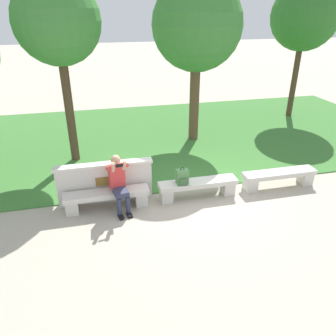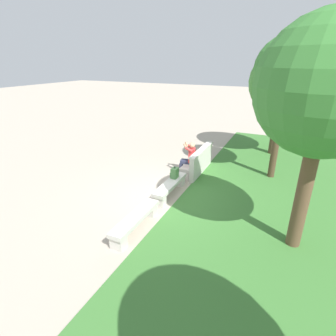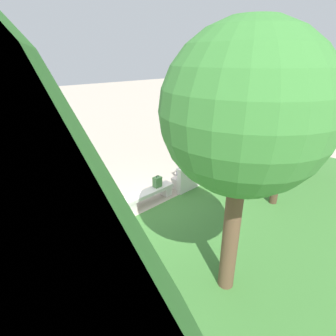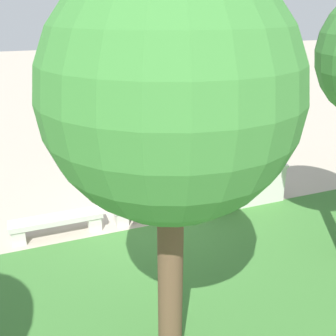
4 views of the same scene
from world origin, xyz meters
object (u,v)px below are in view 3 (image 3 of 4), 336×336
at_px(bench_main, 192,176).
at_px(bench_near, 149,195).
at_px(backpack, 157,182).
at_px(tree_behind_wall, 245,114).
at_px(person_photographer, 186,167).
at_px(bench_mid, 89,221).
at_px(tree_right_background, 294,83).
at_px(tree_far_back, 318,94).

xyz_separation_m(bench_main, bench_near, (2.21, 0.00, 0.00)).
bearing_deg(backpack, tree_behind_wall, 68.92).
xyz_separation_m(person_photographer, backpack, (1.51, 0.04, -0.11)).
relative_size(bench_near, person_photographer, 1.48).
bearing_deg(backpack, bench_mid, 0.70).
height_order(bench_main, tree_behind_wall, tree_behind_wall).
height_order(bench_mid, tree_behind_wall, tree_behind_wall).
xyz_separation_m(bench_main, bench_mid, (4.43, 0.00, 0.00)).
bearing_deg(tree_right_background, backpack, -49.36).
bearing_deg(bench_mid, tree_far_back, 161.41).
bearing_deg(tree_far_back, bench_near, -24.81).
relative_size(bench_main, person_photographer, 1.48).
height_order(bench_near, person_photographer, person_photographer).
relative_size(backpack, tree_right_background, 0.08).
bearing_deg(bench_near, person_photographer, -177.73).
relative_size(bench_main, tree_behind_wall, 0.38).
height_order(person_photographer, backpack, person_photographer).
relative_size(tree_behind_wall, tree_far_back, 1.07).
bearing_deg(backpack, person_photographer, -178.33).
relative_size(bench_near, bench_mid, 1.00).
xyz_separation_m(person_photographer, tree_right_background, (-1.05, 3.03, 3.16)).
bearing_deg(tree_right_background, bench_mid, -29.66).
bearing_deg(tree_far_back, bench_mid, -18.59).
xyz_separation_m(tree_behind_wall, tree_right_background, (-4.06, -0.88, 0.17)).
relative_size(backpack, tree_far_back, 0.09).
bearing_deg(bench_mid, bench_near, 180.00).
relative_size(bench_mid, tree_far_back, 0.41).
bearing_deg(bench_near, bench_mid, 0.00).
relative_size(bench_near, tree_behind_wall, 0.38).
xyz_separation_m(person_photographer, tree_behind_wall, (3.00, 3.91, 2.99)).
height_order(bench_main, tree_right_background, tree_right_background).
xyz_separation_m(backpack, tree_behind_wall, (1.49, 3.87, 3.10)).
xyz_separation_m(bench_main, backpack, (1.80, -0.03, 0.33)).
distance_m(bench_main, tree_behind_wall, 6.11).
bearing_deg(tree_right_background, bench_near, -44.79).
relative_size(bench_main, tree_far_back, 0.41).
relative_size(bench_mid, backpack, 4.57).
xyz_separation_m(bench_mid, tree_right_background, (-5.19, 2.96, 3.60)).
bearing_deg(bench_mid, tree_behind_wall, 106.49).
xyz_separation_m(bench_main, tree_right_background, (-0.77, 2.96, 3.60)).
relative_size(person_photographer, tree_far_back, 0.27).
bearing_deg(tree_behind_wall, bench_near, -105.69).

